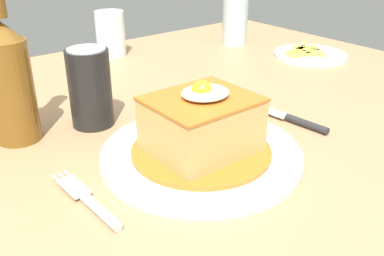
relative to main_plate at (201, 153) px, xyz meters
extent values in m
cube|color=#A87F56|center=(-0.02, 0.09, -0.03)|extent=(1.43, 1.08, 0.04)
cylinder|color=#A87F56|center=(0.62, 0.55, -0.40)|extent=(0.07, 0.07, 0.70)
cylinder|color=white|center=(0.00, 0.00, 0.00)|extent=(0.27, 0.27, 0.01)
torus|color=white|center=(0.00, 0.00, 0.00)|extent=(0.27, 0.27, 0.01)
cylinder|color=#C66B23|center=(0.00, 0.00, 0.00)|extent=(0.19, 0.19, 0.01)
cube|color=tan|center=(0.00, 0.00, 0.04)|extent=(0.13, 0.11, 0.07)
cube|color=#C66B23|center=(0.00, 0.00, 0.08)|extent=(0.13, 0.12, 0.00)
ellipsoid|color=white|center=(0.01, 0.00, 0.09)|extent=(0.06, 0.06, 0.01)
sphere|color=yellow|center=(0.00, 0.00, 0.09)|extent=(0.03, 0.03, 0.03)
cylinder|color=silver|center=(-0.17, -0.03, 0.00)|extent=(0.01, 0.08, 0.01)
cube|color=silver|center=(-0.17, 0.04, 0.00)|extent=(0.02, 0.05, 0.00)
cylinder|color=silver|center=(-0.16, 0.06, 0.00)|extent=(0.00, 0.03, 0.00)
cylinder|color=silver|center=(-0.17, 0.06, 0.00)|extent=(0.00, 0.03, 0.00)
cylinder|color=silver|center=(-0.18, 0.06, 0.00)|extent=(0.00, 0.03, 0.00)
cylinder|color=#262628|center=(0.19, -0.03, 0.00)|extent=(0.02, 0.08, 0.01)
cube|color=silver|center=(0.19, 0.06, 0.00)|extent=(0.03, 0.09, 0.00)
cylinder|color=black|center=(-0.06, 0.20, 0.05)|extent=(0.07, 0.07, 0.12)
cylinder|color=silver|center=(-0.06, 0.20, 0.11)|extent=(0.06, 0.06, 0.00)
cylinder|color=brown|center=(-0.17, 0.22, 0.07)|extent=(0.06, 0.06, 0.15)
cone|color=brown|center=(-0.17, 0.22, 0.15)|extent=(0.06, 0.06, 0.03)
cylinder|color=#ADC6CC|center=(0.46, 0.41, 0.07)|extent=(0.06, 0.06, 0.15)
cylinder|color=silver|center=(0.16, 0.52, 0.02)|extent=(0.06, 0.06, 0.06)
cylinder|color=silver|center=(0.16, 0.52, 0.04)|extent=(0.07, 0.07, 0.10)
cylinder|color=white|center=(0.52, 0.22, 0.00)|extent=(0.17, 0.17, 0.01)
cube|color=#EAC64C|center=(0.53, 0.22, 0.00)|extent=(0.03, 0.06, 0.01)
cube|color=#EAC64C|center=(0.52, 0.22, 0.00)|extent=(0.04, 0.04, 0.01)
cube|color=#EAC64C|center=(0.48, 0.21, 0.00)|extent=(0.06, 0.02, 0.01)
cube|color=#EAC64C|center=(0.50, 0.23, 0.00)|extent=(0.03, 0.07, 0.01)
cube|color=#EAC64C|center=(0.49, 0.24, 0.00)|extent=(0.07, 0.02, 0.01)
cube|color=#EAC64C|center=(0.53, 0.24, 0.00)|extent=(0.06, 0.02, 0.01)
cube|color=#EAC64C|center=(0.50, 0.20, 0.00)|extent=(0.04, 0.05, 0.01)
cube|color=#EAC64C|center=(0.54, 0.25, 0.00)|extent=(0.06, 0.04, 0.01)
cube|color=#EAC64C|center=(0.54, 0.25, 0.00)|extent=(0.04, 0.04, 0.01)
cube|color=#EAC64C|center=(0.51, 0.22, 0.00)|extent=(0.06, 0.04, 0.01)
camera|label=1|loc=(-0.34, -0.40, 0.29)|focal=41.12mm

